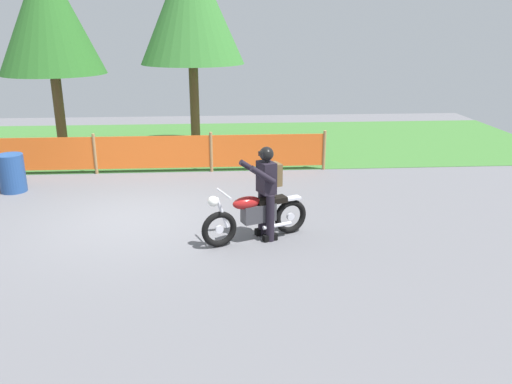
{
  "coord_description": "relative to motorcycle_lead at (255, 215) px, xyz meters",
  "views": [
    {
      "loc": [
        1.76,
        -9.7,
        3.7
      ],
      "look_at": [
        2.34,
        -1.18,
        0.9
      ],
      "focal_mm": 36.01,
      "sensor_mm": 36.0,
      "label": 1
    }
  ],
  "objects": [
    {
      "name": "tree_near_left",
      "position": [
        -1.36,
        7.18,
        3.77
      ],
      "size": [
        3.03,
        3.03,
        5.95
      ],
      "color": "brown",
      "rests_on": "ground"
    },
    {
      "name": "ground",
      "position": [
        -2.33,
        1.19,
        -0.48
      ],
      "size": [
        24.0,
        24.0,
        0.02
      ],
      "primitive_type": "cube",
      "color": "#5B5B60"
    },
    {
      "name": "barrier_fence",
      "position": [
        -2.33,
        4.56,
        0.07
      ],
      "size": [
        9.01,
        0.08,
        1.05
      ],
      "color": "#997547",
      "rests_on": "ground"
    },
    {
      "name": "motorcycle_lead",
      "position": [
        0.0,
        0.0,
        0.0
      ],
      "size": [
        1.95,
        0.95,
        0.98
      ],
      "rotation": [
        0.0,
        0.0,
        -2.76
      ],
      "color": "black",
      "rests_on": "ground"
    },
    {
      "name": "grass_verge",
      "position": [
        -2.33,
        7.96,
        -0.47
      ],
      "size": [
        24.0,
        6.81,
        0.01
      ],
      "primitive_type": "cube",
      "color": "#386B2D",
      "rests_on": "ground"
    },
    {
      "name": "tree_leftmost",
      "position": [
        -5.11,
        6.25,
        3.46
      ],
      "size": [
        2.81,
        2.81,
        5.52
      ],
      "color": "brown",
      "rests_on": "ground"
    },
    {
      "name": "oil_drum",
      "position": [
        -5.4,
        3.18,
        -0.03
      ],
      "size": [
        0.58,
        0.58,
        0.88
      ],
      "primitive_type": "cylinder",
      "color": "navy",
      "rests_on": "ground"
    },
    {
      "name": "rider_lead",
      "position": [
        0.21,
        0.09,
        0.48
      ],
      "size": [
        0.78,
        0.68,
        1.69
      ],
      "rotation": [
        0.0,
        0.0,
        -2.76
      ],
      "color": "black",
      "rests_on": "ground"
    }
  ]
}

